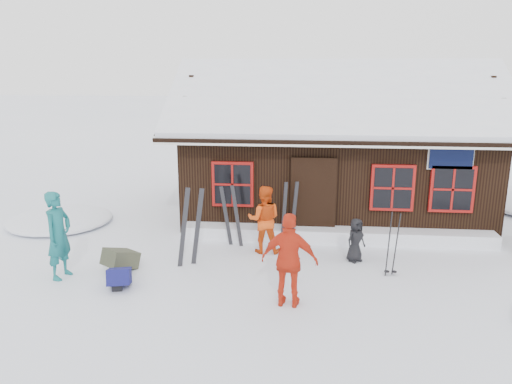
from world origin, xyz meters
TOP-DOWN VIEW (x-y plane):
  - ground at (0.00, 0.00)m, footprint 120.00×120.00m
  - mountain_hut at (1.50, 4.98)m, footprint 8.90×6.09m
  - snow_drift at (1.50, 2.25)m, footprint 7.60×0.60m
  - snow_mounds at (1.65, 1.86)m, footprint 20.60×13.20m
  - skier_teal at (-4.23, -0.45)m, footprint 0.55×0.73m
  - skier_orange_left at (-0.23, 1.37)m, footprint 0.79×0.62m
  - skier_orange_right at (0.44, -1.25)m, footprint 1.07×0.57m
  - skier_crouched at (1.83, 1.00)m, footprint 0.57×0.54m
  - ski_pair_left at (-1.73, 0.45)m, footprint 0.62×0.23m
  - ski_pair_mid at (-1.03, 1.72)m, footprint 0.55×0.17m
  - ski_pair_right at (0.33, 2.02)m, footprint 0.42×0.22m
  - ski_poles at (2.49, 0.30)m, footprint 0.25×0.12m
  - backpack_blue at (-2.88, -0.83)m, footprint 0.56×0.66m
  - backpack_olive at (-3.16, 0.00)m, footprint 0.76×0.81m

SIDE VIEW (x-z plane):
  - ground at x=0.00m, z-range 0.00..0.00m
  - snow_mounds at x=1.65m, z-range -0.24..0.24m
  - backpack_blue at x=-2.88m, z-range 0.00..0.31m
  - snow_drift at x=1.50m, z-range 0.00..0.35m
  - backpack_olive at x=-3.16m, z-range 0.00..0.35m
  - skier_crouched at x=1.83m, z-range 0.00..0.99m
  - ski_poles at x=2.49m, z-range -0.04..1.36m
  - ski_pair_mid at x=-1.03m, z-range -0.05..1.49m
  - ski_pair_right at x=0.33m, z-range -0.05..1.53m
  - skier_orange_left at x=-0.23m, z-range 0.00..1.58m
  - ski_pair_left at x=-1.73m, z-range -0.05..1.73m
  - skier_orange_right at x=0.44m, z-range 0.00..1.74m
  - skier_teal at x=-4.23m, z-range 0.00..1.81m
  - mountain_hut at x=1.50m, z-range -0.63..3.79m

